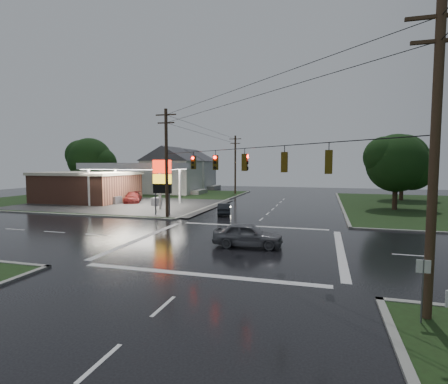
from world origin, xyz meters
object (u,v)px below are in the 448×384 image
(car_north, at_px, (224,209))
(car_crossing, at_px, (248,235))
(utility_pole_se, at_px, (434,158))
(house_near, at_px, (172,170))
(utility_pole_nw, at_px, (166,162))
(pylon_sign, at_px, (162,178))
(house_far, at_px, (191,169))
(tree_ne_near, at_px, (398,163))
(tree_nw_behind, at_px, (91,160))
(car_pump, at_px, (133,197))
(gas_station, at_px, (94,184))
(utility_pole_n, at_px, (235,164))
(tree_ne_far, at_px, (404,159))

(car_north, relative_size, car_crossing, 0.81)
(utility_pole_se, bearing_deg, house_near, 123.79)
(utility_pole_nw, relative_size, house_near, 1.00)
(pylon_sign, xyz_separation_m, house_far, (-11.45, 37.50, 0.39))
(house_far, relative_size, tree_ne_near, 1.23)
(utility_pole_se, relative_size, car_north, 2.92)
(utility_pole_se, xyz_separation_m, car_crossing, (-8.42, 8.99, -4.93))
(tree_nw_behind, distance_m, tree_ne_near, 48.65)
(house_near, xyz_separation_m, car_crossing, (22.03, -36.51, -3.61))
(utility_pole_se, height_order, tree_nw_behind, utility_pole_se)
(pylon_sign, bearing_deg, car_crossing, -43.56)
(house_near, xyz_separation_m, car_pump, (0.99, -15.51, -3.65))
(pylon_sign, xyz_separation_m, house_near, (-10.45, 25.50, 0.39))
(gas_station, xyz_separation_m, utility_pole_n, (16.18, 18.30, 2.92))
(utility_pole_nw, bearing_deg, car_pump, 133.60)
(gas_station, bearing_deg, pylon_sign, -31.22)
(utility_pole_nw, distance_m, utility_pole_se, 26.87)
(house_far, xyz_separation_m, tree_ne_near, (36.09, -26.01, 1.16))
(house_far, bearing_deg, pylon_sign, -73.02)
(utility_pole_nw, bearing_deg, tree_ne_near, 27.86)
(house_near, height_order, car_north, house_near)
(tree_nw_behind, height_order, tree_ne_far, tree_nw_behind)
(gas_station, distance_m, utility_pole_se, 45.83)
(gas_station, bearing_deg, tree_ne_far, 18.46)
(tree_ne_far, bearing_deg, utility_pole_se, -99.98)
(pylon_sign, distance_m, utility_pole_se, 28.34)
(house_near, bearing_deg, utility_pole_se, -56.21)
(pylon_sign, relative_size, car_north, 1.59)
(pylon_sign, xyz_separation_m, car_crossing, (11.58, -11.01, -3.22))
(tree_ne_far, height_order, car_north, tree_ne_far)
(utility_pole_nw, height_order, tree_ne_far, utility_pole_nw)
(gas_station, distance_m, tree_nw_behind, 13.63)
(car_north, relative_size, car_pump, 0.72)
(pylon_sign, bearing_deg, utility_pole_se, -45.00)
(pylon_sign, distance_m, tree_nw_behind, 30.49)
(tree_ne_far, bearing_deg, utility_pole_n, 171.45)
(gas_station, xyz_separation_m, tree_ne_far, (42.83, 14.29, 3.63))
(house_near, distance_m, car_pump, 15.97)
(utility_pole_nw, distance_m, house_far, 40.48)
(utility_pole_se, distance_m, car_crossing, 13.26)
(gas_station, xyz_separation_m, tree_nw_behind, (-8.17, 10.29, 3.63))
(utility_pole_nw, height_order, tree_ne_near, utility_pole_nw)
(house_far, bearing_deg, utility_pole_se, -61.32)
(utility_pole_nw, height_order, utility_pole_n, utility_pole_nw)
(utility_pole_se, distance_m, house_far, 65.55)
(tree_nw_behind, bearing_deg, house_far, 56.56)
(tree_ne_near, bearing_deg, car_pump, -177.47)
(gas_station, height_order, house_far, house_far)
(utility_pole_se, height_order, house_near, utility_pole_se)
(tree_ne_near, height_order, car_crossing, tree_ne_near)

